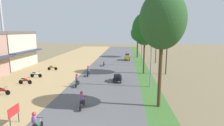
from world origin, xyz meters
The scene contains 20 objects.
shophouse_mid centered at (-19.97, 23.64, 3.46)m, with size 7.97×9.46×6.90m.
parked_motorbike_nearest centered at (-10.65, 8.54, 0.55)m, with size 1.80×0.54×0.94m.
parked_motorbike_second centered at (-10.38, 12.58, 0.55)m, with size 1.80×0.54×0.94m.
parked_motorbike_third centered at (-10.68, 16.01, 0.55)m, with size 1.80×0.54×0.94m.
parked_motorbike_fourth centered at (-10.28, 21.12, 0.55)m, with size 1.80×0.54×0.94m.
street_signboard centered at (-5.35, 2.48, 1.11)m, with size 0.06×1.30×1.50m.
median_tree_nearest centered at (5.85, 6.85, 7.84)m, with size 3.99×3.99×10.35m.
median_tree_second centered at (5.63, 19.98, 7.23)m, with size 4.04×4.04×9.74m.
median_tree_third centered at (5.63, 38.43, 6.33)m, with size 3.67×3.67×8.40m.
streetlamp_near centered at (5.80, 12.73, 4.76)m, with size 3.16×0.20×8.20m.
streetlamp_mid centered at (5.80, 26.71, 4.55)m, with size 3.16×0.20×7.79m.
utility_pole_near centered at (9.09, 29.96, 4.21)m, with size 1.80×0.20×8.05m.
utility_pole_far centered at (9.20, 19.92, 4.86)m, with size 1.80×0.20×9.34m.
car_sedan_black centered at (1.60, 14.79, 0.74)m, with size 1.10×2.26×1.19m.
car_van_yellow centered at (2.96, 33.15, 1.02)m, with size 1.19×2.41×1.67m.
motorbike_foreground_rider centered at (-3.18, 1.45, 0.86)m, with size 0.54×1.80×1.66m.
motorbike_ahead_second centered at (-1.10, 5.75, 0.86)m, with size 0.54×1.80×1.66m.
motorbike_ahead_third centered at (-3.30, 12.11, 0.86)m, with size 0.54×1.80×1.66m.
motorbike_ahead_fourth centered at (-3.02, 17.39, 0.86)m, with size 0.54×1.80×1.66m.
motorbike_ahead_fifth centered at (-1.69, 25.82, 0.57)m, with size 0.54×1.80×0.94m.
Camera 1 is at (2.84, -9.20, 6.97)m, focal length 28.87 mm.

